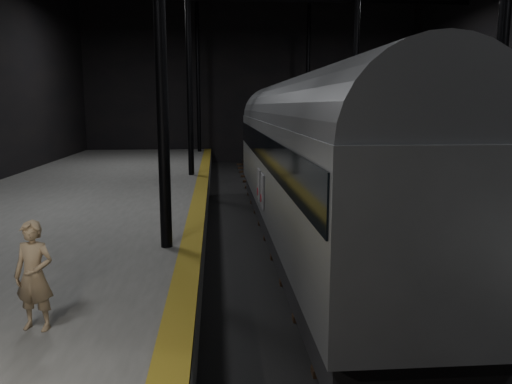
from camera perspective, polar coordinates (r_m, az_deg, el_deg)
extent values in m
plane|color=black|center=(15.90, 5.19, -5.40)|extent=(44.00, 44.00, 0.00)
cube|color=#555553|center=(16.29, -21.84, -3.89)|extent=(9.00, 43.80, 1.00)
cube|color=olive|center=(15.45, -6.73, -2.04)|extent=(0.50, 43.80, 0.01)
cube|color=#3F3328|center=(15.75, 2.61, -4.87)|extent=(0.08, 43.00, 0.14)
cube|color=#3F3328|center=(15.99, 7.75, -4.73)|extent=(0.08, 43.00, 0.14)
cube|color=black|center=(15.88, 5.19, -5.19)|extent=(2.40, 42.00, 0.12)
cylinder|color=black|center=(11.32, -10.96, 18.98)|extent=(0.26, 0.26, 10.00)
cylinder|color=black|center=(12.98, 26.50, 16.96)|extent=(0.26, 0.26, 10.00)
cylinder|color=black|center=(23.21, -7.66, 14.28)|extent=(0.26, 0.26, 10.00)
cylinder|color=black|center=(24.07, 11.30, 14.02)|extent=(0.26, 0.26, 10.00)
cylinder|color=black|center=(35.18, -6.63, 12.76)|extent=(0.26, 0.26, 10.00)
cylinder|color=black|center=(35.75, 5.95, 12.73)|extent=(0.26, 0.26, 10.00)
cube|color=black|center=(29.81, 0.63, 21.12)|extent=(23.60, 0.15, 0.18)
cube|color=#96999D|center=(15.06, 5.58, 2.83)|extent=(2.66, 18.38, 2.76)
cube|color=black|center=(15.37, 5.47, -3.57)|extent=(2.43, 18.01, 0.78)
cube|color=black|center=(15.00, 5.62, 5.27)|extent=(2.72, 18.10, 0.83)
cylinder|color=slate|center=(14.96, 5.67, 8.08)|extent=(2.61, 18.19, 2.61)
cube|color=black|center=(9.53, 12.39, -14.51)|extent=(1.65, 2.02, 0.32)
cube|color=black|center=(21.67, 2.50, -0.52)|extent=(1.65, 2.02, 0.32)
cube|color=silver|center=(14.06, 0.73, 0.11)|extent=(0.04, 0.69, 0.96)
cube|color=silver|center=(15.14, 0.34, 0.81)|extent=(0.04, 0.69, 0.96)
cylinder|color=maroon|center=(14.26, 0.59, -0.69)|extent=(0.03, 0.24, 0.24)
cylinder|color=maroon|center=(15.34, 0.21, 0.06)|extent=(0.03, 0.24, 0.24)
imported|color=#967D5C|center=(7.81, -24.02, -8.74)|extent=(0.65, 0.50, 1.59)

